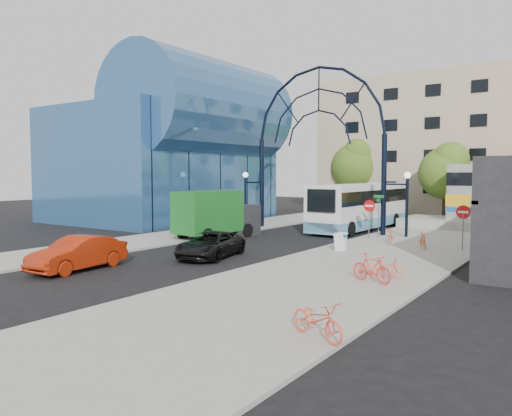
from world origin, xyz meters
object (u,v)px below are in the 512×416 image
Objects in this scene: black_suv at (210,245)px; bike_far_b at (372,268)px; bike_near_b at (423,240)px; gateway_arch at (319,115)px; green_truck at (217,215)px; bike_near_a at (391,236)px; bike_far_c at (317,319)px; stop_sign at (369,209)px; do_not_enter_sign at (463,217)px; tree_north_a at (446,170)px; sandwich_board at (340,239)px; bike_far_a at (385,267)px; red_sedan at (78,253)px; street_name_sign at (379,207)px; tree_north_b at (357,164)px; city_bus at (360,206)px.

black_suv reaches higher than bike_far_b.
bike_near_b is 0.85× the size of bike_far_b.
green_truck is at bearing -118.53° from gateway_arch.
bike_far_b is at bearing -92.70° from bike_near_a.
bike_far_b is 0.98× the size of bike_far_c.
gateway_arch reaches higher than bike_near_b.
stop_sign reaches higher than do_not_enter_sign.
stop_sign is at bearing 162.12° from do_not_enter_sign.
green_truck is at bearing -117.68° from tree_north_a.
sandwich_board is 6.95m from bike_far_a.
bike_near_b is (8.29, 8.63, -0.07)m from black_suv.
sandwich_board reaches higher than bike_near_a.
do_not_enter_sign reaches higher than bike_far_b.
tree_north_a is 1.52× the size of red_sedan.
do_not_enter_sign is 0.35× the size of tree_north_a.
bike_far_a is (4.46, -5.33, -0.21)m from sandwich_board.
red_sedan is at bearing -124.45° from sandwich_board.
black_suv is 13.53m from bike_far_c.
green_truck is at bearing 67.47° from bike_far_c.
bike_near_a is at bearing 74.24° from sandwich_board.
tree_north_b is at bearing 117.65° from street_name_sign.
do_not_enter_sign reaches higher than black_suv.
red_sedan is (-2.73, -5.94, 0.10)m from black_suv.
gateway_arch is 2.10× the size of green_truck.
bike_far_b is (11.98, 4.59, -0.09)m from red_sedan.
tree_north_b is 40.73m from bike_far_c.
do_not_enter_sign reaches higher than bike_near_b.
tree_north_b is (-10.00, 4.00, 0.66)m from tree_north_a.
bike_near_b is (2.89, -16.46, -4.02)m from tree_north_a.
city_bus reaches higher than sandwich_board.
black_suv is (4.60, -29.09, -4.61)m from tree_north_b.
black_suv is (-10.28, -9.16, -1.31)m from do_not_enter_sign.
sandwich_board is at bearing 33.21° from black_suv.
tree_north_b reaches higher than street_name_sign.
bike_far_c is at bearing -88.97° from do_not_enter_sign.
green_truck is 4.17× the size of bike_far_a.
city_bus is 10.79m from bike_near_b.
bike_near_b is at bearing -2.37° from bike_far_a.
bike_far_b is at bearing 32.05° from bike_far_c.
street_name_sign is 12.67m from black_suv.
tree_north_b reaches higher than black_suv.
red_sedan is (-2.00, -19.11, -7.80)m from gateway_arch.
green_truck is (-5.71, -10.52, -0.24)m from city_bus.
black_suv reaches higher than bike_near_a.
red_sedan is 13.37m from bike_far_a.
black_suv reaches higher than bike_far_a.
tree_north_b is 24.63m from bike_near_b.
tree_north_a is at bearing 68.04° from green_truck.
city_bus is at bearing -116.63° from tree_north_a.
green_truck reaches higher than bike_near_b.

